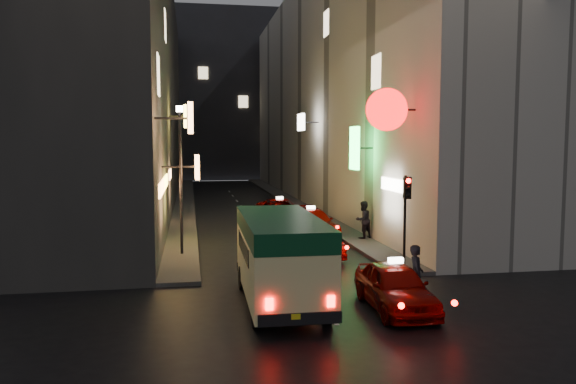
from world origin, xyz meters
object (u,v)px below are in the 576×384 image
minibus (280,249)px  taxi_near (395,283)px  pedestrian_crossing (416,271)px  traffic_light (406,202)px  lamp_post (181,170)px

minibus → taxi_near: bearing=-18.6°
pedestrian_crossing → traffic_light: traffic_light is taller
minibus → pedestrian_crossing: 4.13m
minibus → pedestrian_crossing: bearing=-9.1°
pedestrian_crossing → minibus: bearing=95.4°
lamp_post → taxi_near: bearing=-54.6°
minibus → lamp_post: 8.48m
taxi_near → traffic_light: 5.03m
minibus → lamp_post: size_ratio=1.00×
traffic_light → lamp_post: size_ratio=0.56×
taxi_near → lamp_post: size_ratio=0.81×
taxi_near → minibus: bearing=161.4°
traffic_light → lamp_post: 9.42m
minibus → traffic_light: size_ratio=1.78×
traffic_light → lamp_post: lamp_post is taller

